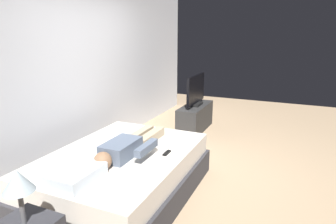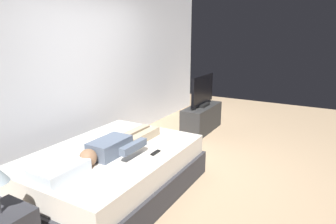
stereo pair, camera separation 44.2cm
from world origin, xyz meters
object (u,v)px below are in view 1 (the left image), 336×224
object	(u,v)px
tv	(196,91)
bed	(122,174)
person	(129,146)
tv_stand	(195,118)
remote	(167,153)
pillow	(77,175)
lamp	(18,182)

from	to	relation	value
tv	bed	bearing A→B (deg)	-179.91
person	tv_stand	world-z (taller)	person
bed	remote	distance (m)	0.60
remote	pillow	bearing A→B (deg)	151.42
bed	tv	distance (m)	2.69
bed	remote	bearing A→B (deg)	-69.94
remote	bed	bearing A→B (deg)	110.06
person	tv_stand	bearing A→B (deg)	2.03
person	bed	bearing A→B (deg)	108.13
bed	person	bearing A→B (deg)	-71.87
lamp	tv_stand	bearing A→B (deg)	0.74
remote	tv_stand	bearing A→B (deg)	11.44
remote	lamp	bearing A→B (deg)	163.69
bed	pillow	bearing A→B (deg)	180.00
person	lamp	distance (m)	1.39
person	tv	distance (m)	2.61
bed	pillow	distance (m)	0.80
remote	tv	xyz separation A→B (m)	(2.46, 0.50, 0.24)
pillow	tv_stand	world-z (taller)	pillow
bed	pillow	xyz separation A→B (m)	(-0.72, 0.00, 0.34)
tv	lamp	distance (m)	3.98
person	tv	size ratio (longest dim) A/B	1.43
person	lamp	bearing A→B (deg)	178.28
remote	person	bearing A→B (deg)	110.47
pillow	lamp	world-z (taller)	lamp
tv	tv_stand	bearing A→B (deg)	0.00
tv_stand	tv	distance (m)	0.53
lamp	bed	bearing A→B (deg)	1.99
bed	lamp	size ratio (longest dim) A/B	4.98
pillow	tv_stand	size ratio (longest dim) A/B	0.44
bed	tv	world-z (taller)	tv
bed	person	xyz separation A→B (m)	(0.03, -0.09, 0.36)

